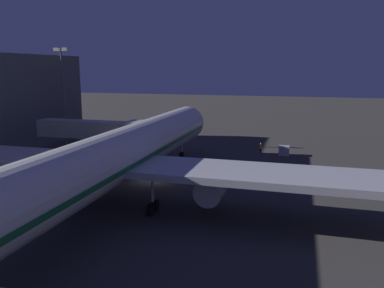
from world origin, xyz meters
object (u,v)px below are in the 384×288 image
Objects in this scene: jet_bridge at (102,130)px; ground_crew_by_belt_loader at (261,147)px; traffic_cone_nose_starboard at (179,150)px; baggage_container_near_belt at (284,151)px; apron_floodlight_mast at (63,89)px; traffic_cone_nose_port at (203,151)px; airliner_at_gate at (108,162)px.

ground_crew_by_belt_loader is (-21.58, -15.54, -4.46)m from jet_bridge.
traffic_cone_nose_starboard is at bearing 10.54° from ground_crew_by_belt_loader.
ground_crew_by_belt_loader reaches higher than baggage_container_near_belt.
traffic_cone_nose_port is at bearing 177.70° from apron_floodlight_mast.
traffic_cone_nose_starboard is (4.40, 0.00, 0.00)m from traffic_cone_nose_port.
traffic_cone_nose_port is (-2.20, -29.95, -5.07)m from airliner_at_gate.
jet_bridge is at bearing 30.23° from baggage_container_near_belt.
traffic_cone_nose_starboard is at bearing 0.00° from traffic_cone_nose_port.
jet_bridge is 26.97m from ground_crew_by_belt_loader.
baggage_container_near_belt is 4.01m from ground_crew_by_belt_loader.
airliner_at_gate is at bearing 70.15° from ground_crew_by_belt_loader.
traffic_cone_nose_port is 1.00× the size of traffic_cone_nose_starboard.
apron_floodlight_mast reaches higher than jet_bridge.
traffic_cone_nose_starboard is (-7.64, -12.94, -5.17)m from jet_bridge.
baggage_container_near_belt is 3.13× the size of traffic_cone_nose_port.
apron_floodlight_mast is 10.15× the size of ground_crew_by_belt_loader.
airliner_at_gate is 30.46m from traffic_cone_nose_starboard.
airliner_at_gate reaches higher than ground_crew_by_belt_loader.
jet_bridge is 32.33× the size of traffic_cone_nose_port.
airliner_at_gate reaches higher than traffic_cone_nose_starboard.
ground_crew_by_belt_loader reaches higher than traffic_cone_nose_starboard.
traffic_cone_nose_port and traffic_cone_nose_starboard have the same top height.
jet_bridge is 10.32× the size of baggage_container_near_belt.
baggage_container_near_belt is (-25.53, -14.88, -4.65)m from jet_bridge.
airliner_at_gate is 35.83m from baggage_container_near_belt.
baggage_container_near_belt is at bearing -149.77° from jet_bridge.
airliner_at_gate is at bearing 129.38° from apron_floodlight_mast.
baggage_container_near_belt is at bearing -173.82° from traffic_cone_nose_starboard.
baggage_container_near_belt is 3.13× the size of traffic_cone_nose_starboard.
airliner_at_gate reaches higher than baggage_container_near_belt.
ground_crew_by_belt_loader is at bearing -169.46° from traffic_cone_nose_starboard.
baggage_container_near_belt is 13.64m from traffic_cone_nose_port.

